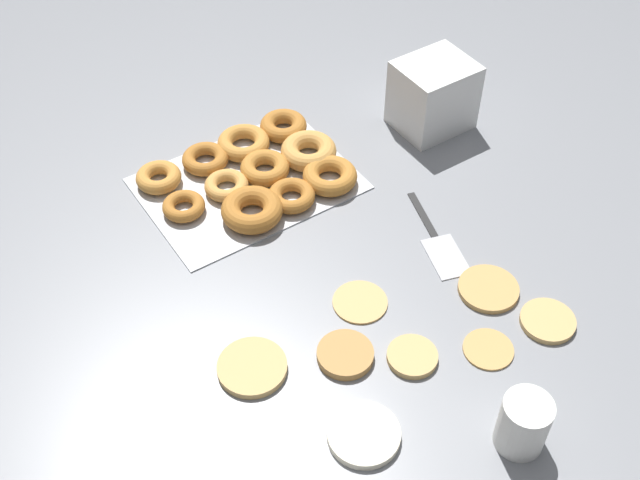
{
  "coord_description": "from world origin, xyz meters",
  "views": [
    {
      "loc": [
        0.56,
        0.71,
        1.07
      ],
      "look_at": [
        0.01,
        -0.11,
        0.04
      ],
      "focal_mm": 45.0,
      "sensor_mm": 36.0,
      "label": 1
    }
  ],
  "objects_px": {
    "pancake_6": "(252,367)",
    "spatula": "(441,247)",
    "pancake_0": "(412,357)",
    "pancake_4": "(548,321)",
    "pancake_3": "(364,435)",
    "pancake_7": "(360,301)",
    "pancake_1": "(345,355)",
    "donut_tray": "(258,172)",
    "container_stack": "(433,95)",
    "pancake_5": "(488,348)",
    "paper_cup": "(523,424)",
    "pancake_2": "(488,289)"
  },
  "relations": [
    {
      "from": "pancake_2",
      "to": "spatula",
      "type": "bearing_deg",
      "value": -88.61
    },
    {
      "from": "pancake_5",
      "to": "donut_tray",
      "type": "height_order",
      "value": "donut_tray"
    },
    {
      "from": "pancake_3",
      "to": "pancake_2",
      "type": "bearing_deg",
      "value": -162.08
    },
    {
      "from": "pancake_5",
      "to": "pancake_6",
      "type": "distance_m",
      "value": 0.39
    },
    {
      "from": "pancake_3",
      "to": "pancake_0",
      "type": "bearing_deg",
      "value": -154.04
    },
    {
      "from": "pancake_3",
      "to": "pancake_5",
      "type": "relative_size",
      "value": 1.33
    },
    {
      "from": "pancake_0",
      "to": "pancake_3",
      "type": "distance_m",
      "value": 0.16
    },
    {
      "from": "pancake_6",
      "to": "pancake_7",
      "type": "xyz_separation_m",
      "value": [
        -0.22,
        -0.02,
        -0.0
      ]
    },
    {
      "from": "pancake_7",
      "to": "container_stack",
      "type": "height_order",
      "value": "container_stack"
    },
    {
      "from": "pancake_0",
      "to": "pancake_4",
      "type": "distance_m",
      "value": 0.24
    },
    {
      "from": "donut_tray",
      "to": "container_stack",
      "type": "height_order",
      "value": "container_stack"
    },
    {
      "from": "paper_cup",
      "to": "spatula",
      "type": "bearing_deg",
      "value": -112.97
    },
    {
      "from": "pancake_5",
      "to": "pancake_6",
      "type": "xyz_separation_m",
      "value": [
        0.34,
        -0.18,
        0.0
      ]
    },
    {
      "from": "pancake_1",
      "to": "pancake_3",
      "type": "bearing_deg",
      "value": 66.13
    },
    {
      "from": "pancake_2",
      "to": "pancake_4",
      "type": "bearing_deg",
      "value": 108.09
    },
    {
      "from": "pancake_1",
      "to": "donut_tray",
      "type": "distance_m",
      "value": 0.46
    },
    {
      "from": "pancake_1",
      "to": "pancake_2",
      "type": "bearing_deg",
      "value": 175.68
    },
    {
      "from": "pancake_5",
      "to": "pancake_4",
      "type": "bearing_deg",
      "value": 173.9
    },
    {
      "from": "pancake_6",
      "to": "spatula",
      "type": "distance_m",
      "value": 0.43
    },
    {
      "from": "pancake_7",
      "to": "paper_cup",
      "type": "height_order",
      "value": "paper_cup"
    },
    {
      "from": "pancake_0",
      "to": "pancake_3",
      "type": "bearing_deg",
      "value": 25.96
    },
    {
      "from": "pancake_0",
      "to": "pancake_6",
      "type": "height_order",
      "value": "same"
    },
    {
      "from": "pancake_3",
      "to": "paper_cup",
      "type": "xyz_separation_m",
      "value": [
        -0.19,
        0.13,
        0.04
      ]
    },
    {
      "from": "pancake_0",
      "to": "paper_cup",
      "type": "bearing_deg",
      "value": 100.98
    },
    {
      "from": "donut_tray",
      "to": "paper_cup",
      "type": "distance_m",
      "value": 0.72
    },
    {
      "from": "pancake_4",
      "to": "container_stack",
      "type": "distance_m",
      "value": 0.56
    },
    {
      "from": "pancake_1",
      "to": "pancake_6",
      "type": "height_order",
      "value": "pancake_1"
    },
    {
      "from": "pancake_3",
      "to": "container_stack",
      "type": "relative_size",
      "value": 0.74
    },
    {
      "from": "container_stack",
      "to": "pancake_7",
      "type": "bearing_deg",
      "value": 37.9
    },
    {
      "from": "pancake_1",
      "to": "pancake_4",
      "type": "bearing_deg",
      "value": 158.1
    },
    {
      "from": "pancake_5",
      "to": "container_stack",
      "type": "xyz_separation_m",
      "value": [
        -0.3,
        -0.52,
        0.07
      ]
    },
    {
      "from": "pancake_2",
      "to": "pancake_4",
      "type": "height_order",
      "value": "same"
    },
    {
      "from": "pancake_3",
      "to": "pancake_5",
      "type": "distance_m",
      "value": 0.26
    },
    {
      "from": "pancake_1",
      "to": "pancake_5",
      "type": "distance_m",
      "value": 0.23
    },
    {
      "from": "pancake_6",
      "to": "paper_cup",
      "type": "xyz_separation_m",
      "value": [
        -0.27,
        0.33,
        0.04
      ]
    },
    {
      "from": "pancake_0",
      "to": "spatula",
      "type": "relative_size",
      "value": 0.36
    },
    {
      "from": "pancake_6",
      "to": "donut_tray",
      "type": "xyz_separation_m",
      "value": [
        -0.24,
        -0.39,
        0.01
      ]
    },
    {
      "from": "pancake_0",
      "to": "pancake_1",
      "type": "distance_m",
      "value": 0.11
    },
    {
      "from": "container_stack",
      "to": "paper_cup",
      "type": "height_order",
      "value": "container_stack"
    },
    {
      "from": "pancake_0",
      "to": "pancake_4",
      "type": "xyz_separation_m",
      "value": [
        -0.24,
        0.07,
        -0.0
      ]
    },
    {
      "from": "pancake_4",
      "to": "pancake_7",
      "type": "xyz_separation_m",
      "value": [
        0.24,
        -0.21,
        -0.0
      ]
    },
    {
      "from": "paper_cup",
      "to": "pancake_4",
      "type": "bearing_deg",
      "value": -145.14
    },
    {
      "from": "pancake_1",
      "to": "container_stack",
      "type": "relative_size",
      "value": 0.62
    },
    {
      "from": "pancake_5",
      "to": "donut_tray",
      "type": "bearing_deg",
      "value": -79.88
    },
    {
      "from": "pancake_4",
      "to": "container_stack",
      "type": "xyz_separation_m",
      "value": [
        -0.18,
        -0.53,
        0.07
      ]
    },
    {
      "from": "pancake_4",
      "to": "pancake_7",
      "type": "height_order",
      "value": "pancake_4"
    },
    {
      "from": "pancake_4",
      "to": "pancake_5",
      "type": "xyz_separation_m",
      "value": [
        0.12,
        -0.01,
        -0.0
      ]
    },
    {
      "from": "spatula",
      "to": "paper_cup",
      "type": "bearing_deg",
      "value": -6.19
    },
    {
      "from": "pancake_0",
      "to": "pancake_2",
      "type": "height_order",
      "value": "pancake_0"
    },
    {
      "from": "pancake_2",
      "to": "pancake_0",
      "type": "bearing_deg",
      "value": 11.41
    }
  ]
}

